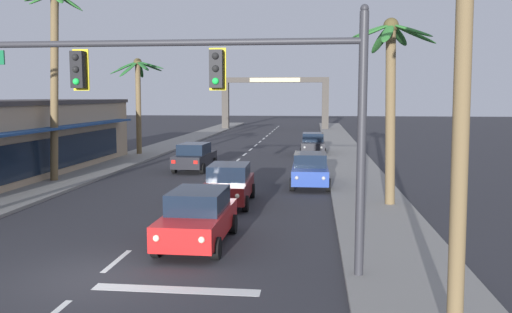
{
  "coord_description": "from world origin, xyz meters",
  "views": [
    {
      "loc": [
        5.4,
        -12.34,
        4.54
      ],
      "look_at": [
        3.15,
        8.0,
        2.2
      ],
      "focal_mm": 37.12,
      "sensor_mm": 36.0,
      "label": 1
    }
  ],
  "objects_px": {
    "palm_left_second": "(55,60)",
    "palm_right_second": "(390,79)",
    "sedan_oncoming_far": "(195,157)",
    "town_gateway_arch": "(275,96)",
    "sedan_third_in_queue": "(229,184)",
    "sedan_parked_mid_kerb": "(310,170)",
    "sedan_lead_at_stop_bar": "(198,217)",
    "sedan_parked_nearest_kerb": "(313,144)",
    "palm_left_third": "(138,88)",
    "traffic_signal_mast": "(221,89)"
  },
  "relations": [
    {
      "from": "palm_left_second",
      "to": "town_gateway_arch",
      "type": "bearing_deg",
      "value": 80.23
    },
    {
      "from": "traffic_signal_mast",
      "to": "palm_left_third",
      "type": "height_order",
      "value": "palm_left_third"
    },
    {
      "from": "sedan_lead_at_stop_bar",
      "to": "palm_right_second",
      "type": "xyz_separation_m",
      "value": [
        6.54,
        6.25,
        4.37
      ]
    },
    {
      "from": "sedan_parked_nearest_kerb",
      "to": "palm_left_third",
      "type": "distance_m",
      "value": 14.1
    },
    {
      "from": "sedan_third_in_queue",
      "to": "sedan_oncoming_far",
      "type": "bearing_deg",
      "value": 110.8
    },
    {
      "from": "palm_left_second",
      "to": "palm_right_second",
      "type": "bearing_deg",
      "value": -14.92
    },
    {
      "from": "town_gateway_arch",
      "to": "sedan_parked_mid_kerb",
      "type": "bearing_deg",
      "value": -83.49
    },
    {
      "from": "sedan_parked_mid_kerb",
      "to": "town_gateway_arch",
      "type": "bearing_deg",
      "value": 96.51
    },
    {
      "from": "sedan_parked_nearest_kerb",
      "to": "palm_left_second",
      "type": "relative_size",
      "value": 0.45
    },
    {
      "from": "palm_left_third",
      "to": "town_gateway_arch",
      "type": "bearing_deg",
      "value": 76.43
    },
    {
      "from": "traffic_signal_mast",
      "to": "sedan_third_in_queue",
      "type": "height_order",
      "value": "traffic_signal_mast"
    },
    {
      "from": "sedan_oncoming_far",
      "to": "palm_left_third",
      "type": "bearing_deg",
      "value": 128.46
    },
    {
      "from": "palm_left_second",
      "to": "palm_left_third",
      "type": "distance_m",
      "value": 13.06
    },
    {
      "from": "sedan_lead_at_stop_bar",
      "to": "traffic_signal_mast",
      "type": "bearing_deg",
      "value": -65.58
    },
    {
      "from": "palm_right_second",
      "to": "town_gateway_arch",
      "type": "bearing_deg",
      "value": 99.49
    },
    {
      "from": "traffic_signal_mast",
      "to": "sedan_parked_mid_kerb",
      "type": "xyz_separation_m",
      "value": [
        2.1,
        13.68,
        -3.85
      ]
    },
    {
      "from": "palm_right_second",
      "to": "palm_left_third",
      "type": "bearing_deg",
      "value": 133.32
    },
    {
      "from": "sedan_parked_nearest_kerb",
      "to": "palm_right_second",
      "type": "height_order",
      "value": "palm_right_second"
    },
    {
      "from": "traffic_signal_mast",
      "to": "sedan_parked_nearest_kerb",
      "type": "height_order",
      "value": "traffic_signal_mast"
    },
    {
      "from": "palm_left_second",
      "to": "town_gateway_arch",
      "type": "relative_size",
      "value": 0.69
    },
    {
      "from": "traffic_signal_mast",
      "to": "sedan_parked_nearest_kerb",
      "type": "distance_m",
      "value": 28.82
    },
    {
      "from": "traffic_signal_mast",
      "to": "town_gateway_arch",
      "type": "height_order",
      "value": "town_gateway_arch"
    },
    {
      "from": "sedan_parked_mid_kerb",
      "to": "palm_left_second",
      "type": "relative_size",
      "value": 0.45
    },
    {
      "from": "sedan_lead_at_stop_bar",
      "to": "palm_left_third",
      "type": "relative_size",
      "value": 0.6
    },
    {
      "from": "traffic_signal_mast",
      "to": "sedan_lead_at_stop_bar",
      "type": "height_order",
      "value": "traffic_signal_mast"
    },
    {
      "from": "sedan_lead_at_stop_bar",
      "to": "town_gateway_arch",
      "type": "distance_m",
      "value": 56.72
    },
    {
      "from": "sedan_parked_nearest_kerb",
      "to": "town_gateway_arch",
      "type": "height_order",
      "value": "town_gateway_arch"
    },
    {
      "from": "sedan_oncoming_far",
      "to": "town_gateway_arch",
      "type": "distance_m",
      "value": 40.83
    },
    {
      "from": "sedan_lead_at_stop_bar",
      "to": "sedan_oncoming_far",
      "type": "bearing_deg",
      "value": 103.24
    },
    {
      "from": "sedan_lead_at_stop_bar",
      "to": "sedan_oncoming_far",
      "type": "distance_m",
      "value": 16.39
    },
    {
      "from": "sedan_third_in_queue",
      "to": "sedan_parked_mid_kerb",
      "type": "distance_m",
      "value": 5.86
    },
    {
      "from": "sedan_parked_mid_kerb",
      "to": "town_gateway_arch",
      "type": "relative_size",
      "value": 0.31
    },
    {
      "from": "sedan_lead_at_stop_bar",
      "to": "town_gateway_arch",
      "type": "bearing_deg",
      "value": 91.9
    },
    {
      "from": "sedan_third_in_queue",
      "to": "sedan_parked_nearest_kerb",
      "type": "height_order",
      "value": "same"
    },
    {
      "from": "sedan_lead_at_stop_bar",
      "to": "palm_left_second",
      "type": "xyz_separation_m",
      "value": [
        -9.79,
        10.6,
        5.52
      ]
    },
    {
      "from": "town_gateway_arch",
      "to": "sedan_lead_at_stop_bar",
      "type": "bearing_deg",
      "value": -88.1
    },
    {
      "from": "sedan_oncoming_far",
      "to": "palm_left_third",
      "type": "height_order",
      "value": "palm_left_third"
    },
    {
      "from": "sedan_parked_mid_kerb",
      "to": "palm_left_third",
      "type": "height_order",
      "value": "palm_left_third"
    },
    {
      "from": "sedan_parked_nearest_kerb",
      "to": "town_gateway_arch",
      "type": "bearing_deg",
      "value": 99.75
    },
    {
      "from": "traffic_signal_mast",
      "to": "palm_left_second",
      "type": "distance_m",
      "value": 17.37
    },
    {
      "from": "sedan_parked_mid_kerb",
      "to": "palm_right_second",
      "type": "height_order",
      "value": "palm_right_second"
    },
    {
      "from": "sedan_oncoming_far",
      "to": "sedan_parked_nearest_kerb",
      "type": "distance_m",
      "value": 12.15
    },
    {
      "from": "sedan_lead_at_stop_bar",
      "to": "sedan_third_in_queue",
      "type": "height_order",
      "value": "same"
    },
    {
      "from": "sedan_third_in_queue",
      "to": "town_gateway_arch",
      "type": "distance_m",
      "value": 50.56
    },
    {
      "from": "traffic_signal_mast",
      "to": "palm_right_second",
      "type": "xyz_separation_m",
      "value": [
        5.3,
        8.96,
        0.52
      ]
    },
    {
      "from": "sedan_third_in_queue",
      "to": "sedan_oncoming_far",
      "type": "relative_size",
      "value": 0.99
    },
    {
      "from": "traffic_signal_mast",
      "to": "palm_left_third",
      "type": "distance_m",
      "value": 28.55
    },
    {
      "from": "sedan_third_in_queue",
      "to": "palm_left_third",
      "type": "xyz_separation_m",
      "value": [
        -9.79,
        17.42,
        4.32
      ]
    },
    {
      "from": "traffic_signal_mast",
      "to": "palm_left_third",
      "type": "xyz_separation_m",
      "value": [
        -11.06,
        26.32,
        0.47
      ]
    },
    {
      "from": "sedan_lead_at_stop_bar",
      "to": "palm_left_second",
      "type": "bearing_deg",
      "value": 132.73
    }
  ]
}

